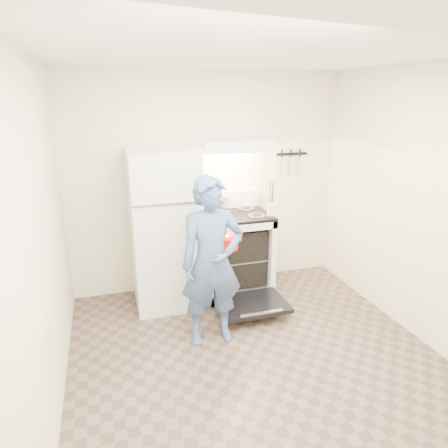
{
  "coord_description": "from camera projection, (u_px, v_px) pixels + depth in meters",
  "views": [
    {
      "loc": [
        -1.15,
        -2.62,
        2.21
      ],
      "look_at": [
        -0.05,
        1.0,
        1.0
      ],
      "focal_mm": 32.0,
      "sensor_mm": 36.0,
      "label": 1
    }
  ],
  "objects": [
    {
      "name": "person",
      "position": [
        212.0,
        262.0,
        3.59
      ],
      "size": [
        0.58,
        0.38,
        1.57
      ],
      "primitive_type": "imported",
      "rotation": [
        0.0,
        0.0,
        -0.01
      ],
      "color": "navy",
      "rests_on": "floor"
    },
    {
      "name": "refrigerator",
      "position": [
        165.0,
        229.0,
        4.28
      ],
      "size": [
        0.7,
        0.7,
        1.7
      ],
      "primitive_type": "cube",
      "color": "silver",
      "rests_on": "floor"
    },
    {
      "name": "back_wall",
      "position": [
        208.0,
        183.0,
        4.64
      ],
      "size": [
        3.2,
        0.02,
        2.5
      ],
      "primitive_type": "cube",
      "color": "beige",
      "rests_on": "ground"
    },
    {
      "name": "floor",
      "position": [
        264.0,
        370.0,
        3.38
      ],
      "size": [
        3.6,
        3.6,
        0.0
      ],
      "primitive_type": "plane",
      "color": "brown",
      "rests_on": "ground"
    },
    {
      "name": "knife_strip",
      "position": [
        292.0,
        154.0,
        4.83
      ],
      "size": [
        0.4,
        0.02,
        0.03
      ],
      "primitive_type": "cube",
      "color": "black",
      "rests_on": "back_wall"
    },
    {
      "name": "backsplash",
      "position": [
        228.0,
        199.0,
        4.73
      ],
      "size": [
        0.76,
        0.07,
        0.2
      ],
      "primitive_type": "cube",
      "color": "silver",
      "rests_on": "cooktop"
    },
    {
      "name": "range_hood",
      "position": [
        234.0,
        145.0,
        4.34
      ],
      "size": [
        0.76,
        0.5,
        0.12
      ],
      "primitive_type": "cube",
      "color": "silver",
      "rests_on": "back_wall"
    },
    {
      "name": "oven_rack",
      "position": [
        235.0,
        256.0,
        4.65
      ],
      "size": [
        0.6,
        0.52,
        0.01
      ],
      "primitive_type": "cube",
      "color": "gray",
      "rests_on": "stove_body"
    },
    {
      "name": "dutch_oven",
      "position": [
        225.0,
        242.0,
        3.9
      ],
      "size": [
        0.33,
        0.26,
        0.22
      ],
      "primitive_type": null,
      "color": "red",
      "rests_on": "person"
    },
    {
      "name": "utensil_jar",
      "position": [
        271.0,
        209.0,
        4.32
      ],
      "size": [
        0.11,
        0.11,
        0.13
      ],
      "primitive_type": "cylinder",
      "rotation": [
        0.0,
        0.0,
        -0.29
      ],
      "color": "silver",
      "rests_on": "cooktop"
    },
    {
      "name": "pizza_stone",
      "position": [
        241.0,
        256.0,
        4.6
      ],
      "size": [
        0.35,
        0.35,
        0.02
      ],
      "primitive_type": "cylinder",
      "color": "#8A6C4C",
      "rests_on": "oven_rack"
    },
    {
      "name": "stove_body",
      "position": [
        235.0,
        254.0,
        4.65
      ],
      "size": [
        0.76,
        0.65,
        0.92
      ],
      "primitive_type": "cube",
      "color": "silver",
      "rests_on": "floor"
    },
    {
      "name": "cooktop",
      "position": [
        235.0,
        215.0,
        4.5
      ],
      "size": [
        0.76,
        0.65,
        0.03
      ],
      "primitive_type": "cube",
      "color": "black",
      "rests_on": "stove_body"
    },
    {
      "name": "tea_kettle",
      "position": [
        216.0,
        198.0,
        4.61
      ],
      "size": [
        0.24,
        0.19,
        0.29
      ],
      "primitive_type": null,
      "color": "#BCBCC0",
      "rests_on": "cooktop"
    },
    {
      "name": "oven_door",
      "position": [
        253.0,
        304.0,
        4.21
      ],
      "size": [
        0.7,
        0.54,
        0.04
      ],
      "primitive_type": "cube",
      "color": "black",
      "rests_on": "floor"
    }
  ]
}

